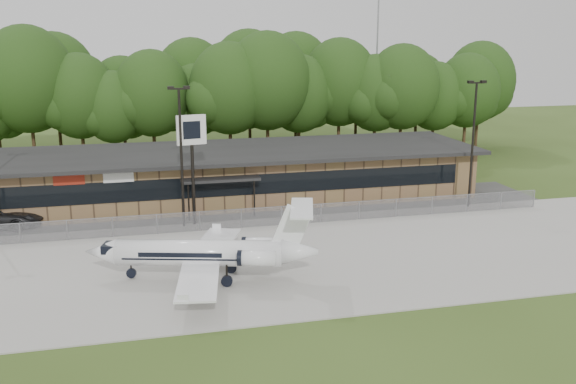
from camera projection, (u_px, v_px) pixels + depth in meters
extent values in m
plane|color=#344719|center=(311.00, 313.00, 32.62)|extent=(160.00, 160.00, 0.00)
cube|color=#9E9B93|center=(276.00, 259.00, 40.15)|extent=(64.00, 18.00, 0.08)
cube|color=#383835|center=(244.00, 211.00, 51.00)|extent=(50.00, 9.00, 0.06)
cube|color=brown|center=(235.00, 175.00, 54.76)|extent=(40.00, 10.00, 4.00)
cube|color=black|center=(245.00, 185.00, 49.96)|extent=(36.00, 0.08, 1.60)
cube|color=black|center=(235.00, 151.00, 53.77)|extent=(41.00, 11.50, 0.30)
cube|color=black|center=(220.00, 179.00, 48.78)|extent=(6.00, 1.60, 0.20)
cube|color=maroon|center=(69.00, 180.00, 46.67)|extent=(2.20, 0.06, 0.70)
cube|color=silver|center=(119.00, 178.00, 47.48)|extent=(2.20, 0.06, 0.70)
cube|color=gray|center=(255.00, 218.00, 46.58)|extent=(46.00, 0.03, 1.50)
cube|color=gray|center=(255.00, 208.00, 46.40)|extent=(46.00, 0.04, 0.04)
cylinder|color=gray|center=(377.00, 44.00, 79.90)|extent=(0.20, 0.20, 25.00)
cylinder|color=black|center=(182.00, 160.00, 45.81)|extent=(0.18, 0.18, 10.00)
cube|color=black|center=(179.00, 89.00, 44.59)|extent=(1.20, 0.12, 0.12)
cube|color=black|center=(171.00, 88.00, 44.45)|extent=(0.45, 0.30, 0.22)
cube|color=black|center=(187.00, 88.00, 44.70)|extent=(0.45, 0.30, 0.22)
cylinder|color=black|center=(472.00, 147.00, 51.11)|extent=(0.18, 0.18, 10.00)
cube|color=black|center=(477.00, 83.00, 49.88)|extent=(1.20, 0.12, 0.12)
cube|color=black|center=(471.00, 82.00, 49.74)|extent=(0.45, 0.30, 0.22)
cube|color=black|center=(483.00, 82.00, 49.99)|extent=(0.45, 0.30, 0.22)
cylinder|color=white|center=(199.00, 254.00, 36.45)|extent=(9.48, 3.97, 1.51)
cone|color=white|center=(101.00, 253.00, 36.62)|extent=(2.22, 1.96, 1.51)
cone|color=white|center=(300.00, 253.00, 36.25)|extent=(2.40, 2.01, 1.51)
cube|color=white|center=(198.00, 282.00, 33.53)|extent=(3.51, 6.00, 0.11)
cube|color=white|center=(215.00, 244.00, 39.56)|extent=(3.51, 6.00, 0.11)
cylinder|color=white|center=(257.00, 260.00, 35.18)|extent=(2.22, 1.37, 0.85)
cylinder|color=white|center=(260.00, 246.00, 37.46)|extent=(2.22, 1.37, 0.85)
cube|color=white|center=(292.00, 230.00, 35.93)|extent=(2.27, 0.75, 2.84)
cube|color=white|center=(302.00, 210.00, 35.63)|extent=(2.34, 4.50, 0.09)
cube|color=black|center=(112.00, 249.00, 36.54)|extent=(1.21, 1.34, 0.47)
cube|color=black|center=(229.00, 275.00, 36.71)|extent=(1.33, 2.38, 0.66)
cylinder|color=black|center=(131.00, 274.00, 36.88)|extent=(0.70, 0.70, 0.21)
cylinder|color=black|center=(193.00, 174.00, 46.55)|extent=(0.27, 0.27, 7.78)
cube|color=silver|center=(191.00, 130.00, 45.77)|extent=(2.15, 0.61, 2.14)
cube|color=black|center=(192.00, 130.00, 45.66)|extent=(1.25, 0.26, 1.26)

